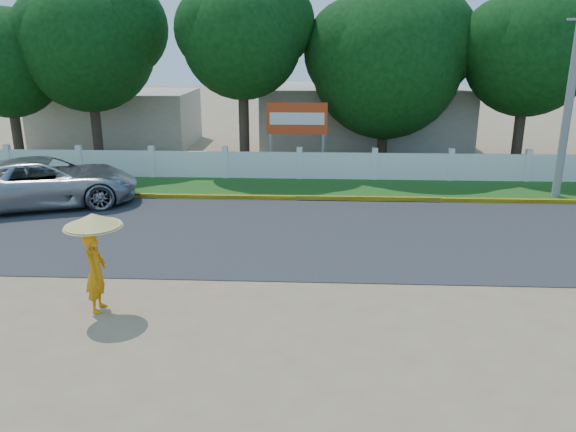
% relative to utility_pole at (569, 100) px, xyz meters
% --- Properties ---
extents(ground, '(120.00, 120.00, 0.00)m').
position_rel_utility_pole_xyz_m(ground, '(-9.26, -8.93, -3.41)').
color(ground, '#9E8460').
rests_on(ground, ground).
extents(road, '(60.00, 7.00, 0.02)m').
position_rel_utility_pole_xyz_m(road, '(-9.26, -4.43, -3.40)').
color(road, '#38383A').
rests_on(road, ground).
extents(grass_verge, '(60.00, 3.50, 0.03)m').
position_rel_utility_pole_xyz_m(grass_verge, '(-9.26, 0.82, -3.40)').
color(grass_verge, '#2D601E').
rests_on(grass_verge, ground).
extents(curb, '(40.00, 0.18, 0.16)m').
position_rel_utility_pole_xyz_m(curb, '(-9.26, -0.88, -3.33)').
color(curb, yellow).
rests_on(curb, ground).
extents(fence, '(40.00, 0.10, 1.10)m').
position_rel_utility_pole_xyz_m(fence, '(-9.26, 2.27, -2.86)').
color(fence, silver).
rests_on(fence, ground).
extents(building_near, '(10.00, 6.00, 3.20)m').
position_rel_utility_pole_xyz_m(building_near, '(-6.26, 9.07, -1.81)').
color(building_near, '#B7AD99').
rests_on(building_near, ground).
extents(building_far, '(8.00, 5.00, 2.80)m').
position_rel_utility_pole_xyz_m(building_far, '(-19.26, 10.07, -2.01)').
color(building_far, '#B7AD99').
rests_on(building_far, ground).
extents(utility_pole, '(0.28, 0.28, 6.83)m').
position_rel_utility_pole_xyz_m(utility_pole, '(0.00, 0.00, 0.00)').
color(utility_pole, gray).
rests_on(utility_pole, ground).
extents(vehicle, '(6.49, 4.61, 1.64)m').
position_rel_utility_pole_xyz_m(vehicle, '(-17.64, -1.97, -2.59)').
color(vehicle, '#9EA1A6').
rests_on(vehicle, ground).
extents(monk_with_parasol, '(1.15, 1.15, 2.10)m').
position_rel_utility_pole_xyz_m(monk_with_parasol, '(-13.03, -9.51, -2.05)').
color(monk_with_parasol, orange).
rests_on(monk_with_parasol, ground).
extents(billboard, '(2.50, 0.13, 2.95)m').
position_rel_utility_pole_xyz_m(billboard, '(-9.40, 3.37, -1.27)').
color(billboard, gray).
rests_on(billboard, ground).
extents(tree_row, '(38.09, 6.65, 8.49)m').
position_rel_utility_pole_xyz_m(tree_row, '(-4.76, 5.08, 1.50)').
color(tree_row, '#473828').
rests_on(tree_row, ground).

